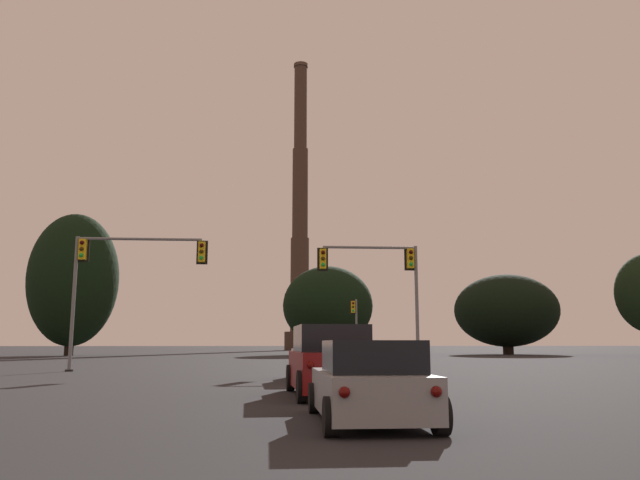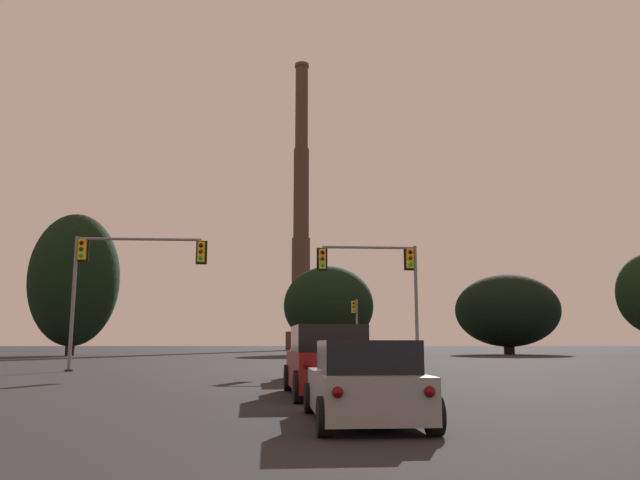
{
  "view_description": "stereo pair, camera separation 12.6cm",
  "coord_description": "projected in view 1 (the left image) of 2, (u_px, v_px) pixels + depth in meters",
  "views": [
    {
      "loc": [
        1.55,
        -2.53,
        1.39
      ],
      "look_at": [
        4.66,
        40.95,
        8.61
      ],
      "focal_mm": 35.0,
      "sensor_mm": 36.0,
      "label": 1
    },
    {
      "loc": [
        1.68,
        -2.54,
        1.39
      ],
      "look_at": [
        4.66,
        40.95,
        8.61
      ],
      "focal_mm": 35.0,
      "sensor_mm": 36.0,
      "label": 2
    }
  ],
  "objects": [
    {
      "name": "treeline_left_mid",
      "position": [
        73.0,
        279.0,
        70.39
      ],
      "size": [
        9.94,
        8.95,
        16.0
      ],
      "color": "black",
      "rests_on": "ground_plane"
    },
    {
      "name": "traffic_light_overhead_left",
      "position": [
        119.0,
        267.0,
        31.82
      ],
      "size": [
        6.81,
        0.5,
        6.79
      ],
      "color": "slate",
      "rests_on": "ground_plane"
    },
    {
      "name": "traffic_light_overhead_right",
      "position": [
        384.0,
        275.0,
        33.01
      ],
      "size": [
        5.47,
        0.5,
        6.52
      ],
      "color": "slate",
      "rests_on": "ground_plane"
    },
    {
      "name": "treeline_right_mid",
      "position": [
        506.0,
        311.0,
        78.48
      ],
      "size": [
        13.04,
        11.73,
        9.99
      ],
      "color": "black",
      "rests_on": "ground_plane"
    },
    {
      "name": "hatchback_right_lane_third",
      "position": [
        369.0,
        385.0,
        10.98
      ],
      "size": [
        1.95,
        4.13,
        1.44
      ],
      "rotation": [
        0.0,
        0.0,
        0.01
      ],
      "color": "gray",
      "rests_on": "ground_plane"
    },
    {
      "name": "traffic_light_far_right",
      "position": [
        355.0,
        320.0,
        55.0
      ],
      "size": [
        0.78,
        0.5,
        5.22
      ],
      "color": "slate",
      "rests_on": "ground_plane"
    },
    {
      "name": "suv_right_lane_second",
      "position": [
        330.0,
        362.0,
        16.67
      ],
      "size": [
        2.3,
        4.98,
        1.86
      ],
      "rotation": [
        0.0,
        0.0,
        0.04
      ],
      "color": "maroon",
      "rests_on": "ground_plane"
    },
    {
      "name": "smokestack",
      "position": [
        300.0,
        233.0,
        127.36
      ],
      "size": [
        5.98,
        5.98,
        60.34
      ],
      "color": "#3C2B22",
      "rests_on": "ground_plane"
    },
    {
      "name": "suv_right_lane_front",
      "position": [
        321.0,
        356.0,
        23.76
      ],
      "size": [
        2.32,
        4.98,
        1.86
      ],
      "rotation": [
        0.0,
        0.0,
        0.05
      ],
      "color": "silver",
      "rests_on": "ground_plane"
    },
    {
      "name": "treeline_far_left",
      "position": [
        328.0,
        306.0,
        76.48
      ],
      "size": [
        11.04,
        9.93,
        10.77
      ],
      "color": "black",
      "rests_on": "ground_plane"
    }
  ]
}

